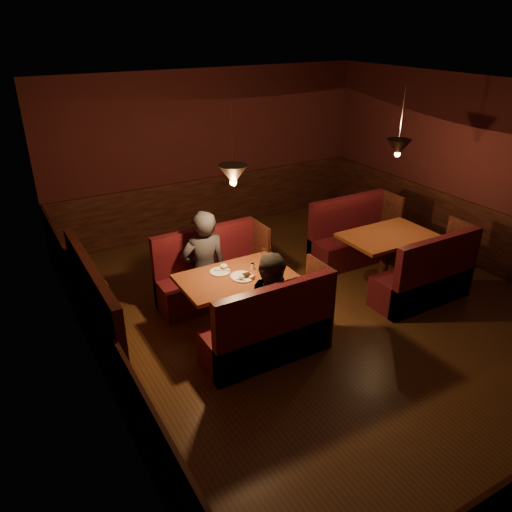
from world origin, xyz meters
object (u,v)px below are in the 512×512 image
main_bench_near (270,334)px  main_table (236,287)px  second_bench_near (426,281)px  second_bench_far (352,241)px  diner_b (275,289)px  second_table (386,246)px  diner_a (203,248)px  main_bench_far (211,278)px

main_bench_near → main_table: bearing=91.1°
main_table → second_bench_near: bearing=-16.9°
second_bench_far → main_table: bearing=-162.4°
main_table → diner_b: size_ratio=0.88×
second_table → diner_a: 2.78m
second_bench_near → diner_b: 2.45m
diner_a → diner_b: bearing=109.5°
diner_a → diner_b: diner_a is taller
main_bench_far → diner_b: (0.16, -1.42, 0.47)m
diner_a → diner_b: 1.35m
main_bench_near → diner_b: diner_b is taller
second_bench_far → diner_a: diner_a is taller
main_table → main_bench_far: 0.83m
main_table → diner_a: bearing=100.5°
main_bench_far → main_bench_near: (0.00, -1.60, 0.00)m
diner_a → main_bench_far: bearing=-137.6°
main_table → second_table: 2.55m
main_bench_far → diner_a: 0.57m
main_bench_far → diner_a: diner_a is taller
main_table → main_bench_near: 0.84m
diner_b → diner_a: bearing=81.2°
second_table → second_bench_far: 0.83m
main_bench_far → main_bench_near: 1.60m
second_bench_far → main_bench_far: bearing=-179.5°
second_bench_near → diner_b: bearing=176.2°
second_bench_near → diner_a: (-2.71, 1.48, 0.54)m
main_bench_near → main_bench_far: bearing=90.0°
main_table → main_bench_near: bearing=-88.9°
main_bench_near → diner_a: (-0.14, 1.49, 0.54)m
second_bench_near → diner_b: diner_b is taller
main_bench_far → diner_a: size_ratio=0.88×
second_table → diner_a: diner_a is taller
main_bench_far → diner_b: diner_b is taller
main_table → second_bench_far: bearing=17.6°
main_table → main_bench_near: size_ratio=0.91×
main_bench_near → second_bench_near: 2.56m
second_bench_far → second_bench_near: (0.00, -1.60, 0.00)m
second_table → diner_b: size_ratio=0.84×
second_bench_near → second_bench_far: bearing=90.0°
second_table → main_table: bearing=-179.6°
main_table → second_table: bearing=0.4°
main_bench_near → diner_b: 0.53m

